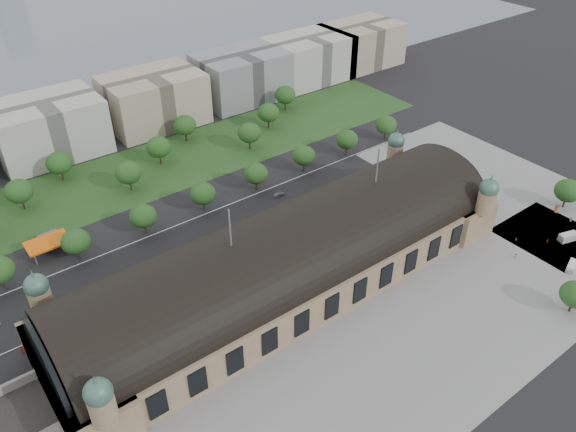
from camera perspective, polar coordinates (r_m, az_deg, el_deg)
ground at (r=179.18m, az=0.13°, el=-7.06°), size 900.00×900.00×0.00m
station at (r=172.45m, az=0.13°, el=-4.52°), size 150.00×48.40×44.30m
plaza_south at (r=162.67m, az=12.79°, el=-13.75°), size 190.00×48.00×0.12m
plaza_east at (r=243.60m, az=19.81°, el=3.24°), size 56.00×100.00×0.12m
road_slab at (r=196.84m, az=-11.30°, el=-3.37°), size 260.00×26.00×0.10m
grass_belt at (r=241.24m, az=-16.36°, el=3.64°), size 300.00×45.00×0.10m
petrol_station at (r=208.95m, az=-23.13°, el=-2.32°), size 14.00×13.00×5.05m
lake at (r=428.77m, az=-25.80°, el=15.46°), size 700.00×320.00×0.08m
office_3 at (r=266.83m, az=-23.18°, el=8.24°), size 45.00×32.00×24.00m
office_4 at (r=280.66m, az=-13.48°, el=11.43°), size 45.00×32.00×24.00m
office_5 at (r=302.23m, az=-4.75°, el=13.97°), size 45.00×32.00×24.00m
office_6 at (r=327.00m, az=2.10°, el=15.72°), size 45.00×32.00×24.00m
office_7 at (r=352.40m, az=7.39°, el=16.91°), size 45.00×32.00×24.00m
tree_row_3 at (r=197.32m, az=-20.76°, el=-2.43°), size 9.60×9.60×11.52m
tree_row_4 at (r=202.68m, az=-14.51°, el=-0.01°), size 9.60×9.60×11.52m
tree_row_5 at (r=210.66m, az=-8.65°, el=2.26°), size 9.60×9.60×11.52m
tree_row_6 at (r=220.97m, az=-3.26°, el=4.32°), size 9.60×9.60×11.52m
tree_row_7 at (r=233.30m, az=1.62°, el=6.15°), size 9.60×9.60×11.52m
tree_row_8 at (r=247.35m, az=6.01°, el=7.74°), size 9.60×9.60×11.52m
tree_row_9 at (r=262.85m, az=9.94°, el=9.12°), size 9.60×9.60×11.52m
tree_belt_4 at (r=231.35m, az=-25.65°, el=2.30°), size 10.40×10.40×12.48m
tree_belt_5 at (r=244.66m, az=-22.23°, el=5.01°), size 10.40×10.40×12.48m
tree_belt_6 at (r=228.75m, az=-15.91°, el=4.26°), size 10.40×10.40×12.48m
tree_belt_7 at (r=244.57m, az=-13.01°, el=6.83°), size 10.40×10.40×12.48m
tree_belt_8 at (r=261.37m, az=-10.45°, el=9.06°), size 10.40×10.40×12.48m
tree_belt_9 at (r=250.90m, az=-3.96°, el=8.43°), size 10.40×10.40×12.48m
tree_belt_10 at (r=269.46m, az=-2.01°, el=10.45°), size 10.40×10.40×12.48m
tree_belt_11 at (r=288.57m, az=-0.29°, el=12.20°), size 10.40×10.40×12.48m
tree_plaza_ne at (r=234.74m, az=26.58°, el=2.31°), size 10.00×10.00×11.69m
tree_plaza_s at (r=186.36m, az=27.18°, el=-7.10°), size 9.00×9.00×10.64m
traffic_car_2 at (r=186.23m, az=-21.35°, el=-7.78°), size 6.04×3.26×1.61m
traffic_car_4 at (r=193.86m, az=-6.92°, el=-3.29°), size 4.15×1.76×1.40m
traffic_car_5 at (r=220.13m, az=-0.89°, el=2.20°), size 4.69×1.95×1.51m
traffic_car_6 at (r=238.10m, az=9.94°, el=4.39°), size 5.45×2.53×1.51m
parked_car_0 at (r=175.61m, az=-23.56°, el=-11.56°), size 4.89×3.25×1.52m
parked_car_1 at (r=176.07m, az=-24.79°, el=-11.85°), size 5.59×4.48×1.41m
parked_car_2 at (r=175.56m, az=-19.75°, el=-10.47°), size 5.08×4.66×1.43m
parked_car_3 at (r=176.83m, az=-18.33°, el=-9.67°), size 5.12×3.60×1.62m
parked_car_4 at (r=179.87m, az=-17.52°, el=-8.62°), size 4.15×3.63×1.36m
parked_car_5 at (r=186.56m, az=-9.89°, el=-5.36°), size 6.04×5.44×1.56m
parked_car_6 at (r=185.97m, az=-10.42°, el=-5.60°), size 5.61×4.00×1.51m
bus_west at (r=195.51m, az=-7.44°, el=-2.53°), size 13.42×4.36×3.67m
bus_mid at (r=210.28m, az=0.30°, el=0.72°), size 11.35×3.75×3.10m
bus_east at (r=208.84m, az=-0.20°, el=0.43°), size 10.72×3.17×2.95m
van_east at (r=219.25m, az=26.51°, el=-1.96°), size 7.19×4.52×2.90m
van_south at (r=206.03m, az=26.84°, el=-4.65°), size 6.42×4.09×2.59m
advertising_column at (r=233.31m, az=25.64°, el=0.68°), size 1.64×1.64×3.11m
pedestrian_0 at (r=203.96m, az=22.14°, el=-3.77°), size 0.98×0.71×1.81m
pedestrian_1 at (r=215.25m, az=24.86°, el=-2.31°), size 0.57×0.76×1.91m
pedestrian_2 at (r=211.95m, az=22.16°, el=-2.21°), size 0.81×0.91×1.63m
pedestrian_4 at (r=191.80m, az=27.08°, el=-8.16°), size 1.06×0.93×1.55m
pedestrian_5 at (r=230.56m, az=26.80°, el=-0.33°), size 0.57×0.89×1.75m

